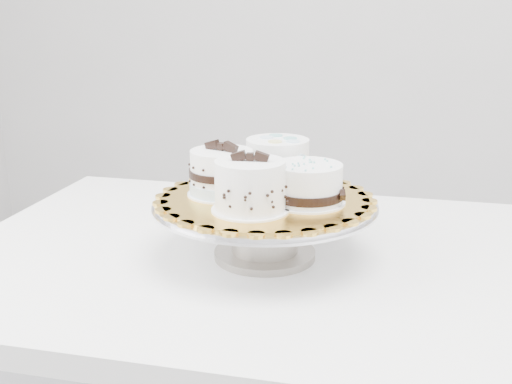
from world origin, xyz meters
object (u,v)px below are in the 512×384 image
(cake_board, at_px, (265,199))
(cake_swirl, at_px, (250,187))
(cake_stand, at_px, (265,219))
(cake_banded, at_px, (222,174))
(table, at_px, (285,300))
(cake_dots, at_px, (277,161))
(cake_ribbon, at_px, (308,185))

(cake_board, xyz_separation_m, cake_swirl, (-0.00, -0.07, 0.04))
(cake_stand, xyz_separation_m, cake_banded, (-0.07, -0.00, 0.07))
(table, xyz_separation_m, cake_stand, (-0.03, -0.03, 0.15))
(cake_swirl, distance_m, cake_dots, 0.16)
(cake_banded, distance_m, cake_dots, 0.11)
(cake_swirl, relative_size, cake_dots, 0.94)
(cake_ribbon, bearing_deg, cake_swirl, -154.57)
(cake_dots, bearing_deg, table, -64.43)
(cake_dots, distance_m, cake_ribbon, 0.12)
(cake_board, relative_size, cake_swirl, 2.73)
(cake_stand, distance_m, cake_swirl, 0.10)
(table, relative_size, cake_dots, 9.11)
(cake_stand, distance_m, cake_dots, 0.12)
(cake_board, bearing_deg, cake_stand, -116.57)
(cake_board, bearing_deg, cake_ribbon, -5.44)
(cake_banded, xyz_separation_m, cake_ribbon, (0.15, -0.00, -0.00))
(table, bearing_deg, cake_stand, -142.95)
(cake_stand, relative_size, cake_banded, 2.92)
(cake_stand, height_order, cake_board, cake_board)
(cake_board, bearing_deg, cake_banded, -176.08)
(cake_swirl, xyz_separation_m, cake_ribbon, (0.07, 0.06, -0.01))
(cake_ribbon, bearing_deg, cake_stand, 158.95)
(cake_board, distance_m, cake_banded, 0.08)
(cake_swirl, bearing_deg, cake_ribbon, 31.52)
(cake_stand, bearing_deg, cake_dots, 92.59)
(cake_swirl, bearing_deg, table, 62.53)
(table, bearing_deg, cake_ribbon, -42.12)
(cake_board, relative_size, cake_ribbon, 2.49)
(cake_stand, xyz_separation_m, cake_board, (0.00, 0.00, 0.03))
(table, xyz_separation_m, cake_board, (-0.03, -0.03, 0.19))
(cake_dots, bearing_deg, cake_swirl, -93.00)
(cake_swirl, height_order, cake_dots, cake_swirl)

